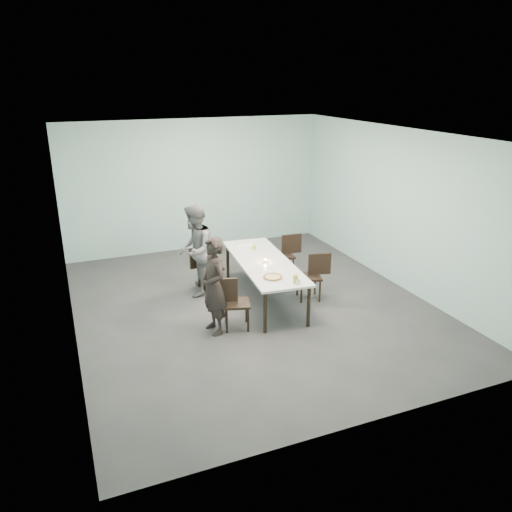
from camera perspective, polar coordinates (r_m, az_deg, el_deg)
name	(u,v)px	position (r m, az deg, el deg)	size (l,w,h in m)	color
ground	(252,305)	(8.98, -0.44, -5.65)	(7.00, 7.00, 0.00)	#333335
room_shell	(252,194)	(8.31, -0.47, 7.05)	(6.02, 7.02, 3.01)	#A4CECD
table	(264,264)	(8.95, 0.91, -0.91)	(1.13, 2.67, 0.75)	white
chair_near_left	(232,300)	(8.01, -2.81, -5.00)	(0.65, 0.52, 0.87)	black
chair_far_left	(206,265)	(9.49, -5.72, -1.00)	(0.63, 0.46, 0.87)	black
chair_near_right	(313,273)	(9.12, 6.56, -1.94)	(0.65, 0.51, 0.87)	black
chair_far_right	(286,252)	(10.14, 3.48, 0.44)	(0.63, 0.45, 0.87)	black
diner_near	(214,286)	(7.80, -4.85, -3.43)	(0.58, 0.38, 1.58)	black
diner_far	(195,250)	(9.22, -6.98, 0.67)	(0.83, 0.65, 1.72)	slate
pizza	(273,277)	(8.17, 1.93, -2.44)	(0.34, 0.34, 0.04)	white
side_plate	(280,271)	(8.45, 2.73, -1.77)	(0.18, 0.18, 0.01)	white
beer_glass	(296,279)	(7.96, 4.55, -2.68)	(0.08, 0.08, 0.15)	gold
water_tumbler	(298,281)	(7.96, 4.79, -2.92)	(0.08, 0.08, 0.09)	silver
tealight	(265,261)	(8.86, 1.05, -0.60)	(0.06, 0.06, 0.05)	silver
amber_tumbler	(254,247)	(9.51, -0.19, 0.99)	(0.07, 0.07, 0.08)	gold
menu	(245,245)	(9.75, -1.21, 1.23)	(0.30, 0.22, 0.01)	silver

